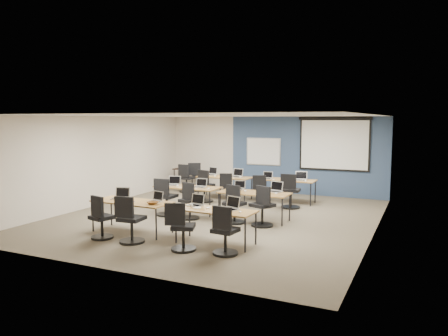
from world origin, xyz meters
The scene contains 58 objects.
floor centered at (0.00, 0.00, 0.00)m, with size 8.00×9.00×0.02m, color #6B6354.
ceiling centered at (0.00, 0.00, 2.70)m, with size 8.00×9.00×0.02m, color white.
wall_back centered at (0.00, 4.50, 1.35)m, with size 8.00×0.04×2.70m, color beige.
wall_front centered at (0.00, -4.50, 1.35)m, with size 8.00×0.04×2.70m, color beige.
wall_left centered at (-4.00, 0.00, 1.35)m, with size 0.04×9.00×2.70m, color beige.
wall_right centered at (4.00, 0.00, 1.35)m, with size 0.04×9.00×2.70m, color beige.
blue_accent_panel centered at (1.25, 4.47, 1.35)m, with size 5.50×0.04×2.70m, color #3D5977.
whiteboard centered at (-0.30, 4.43, 1.45)m, with size 1.28×0.03×0.98m.
projector_screen centered at (2.20, 4.41, 1.89)m, with size 2.40×0.10×1.82m.
training_table_front_left centered at (-1.10, -2.24, 0.69)m, with size 1.87×0.78×0.73m.
training_table_front_right centered at (1.07, -2.28, 0.68)m, with size 1.70×0.71×0.73m.
training_table_mid_left centered at (-1.02, 0.20, 0.69)m, with size 1.84×0.77×0.73m.
training_table_mid_right centered at (1.02, 0.07, 0.69)m, with size 1.83×0.76×0.73m.
training_table_back_left centered at (-0.97, 2.57, 0.68)m, with size 1.78×0.74×0.73m.
training_table_back_right centered at (1.10, 2.78, 0.68)m, with size 1.75×0.73×0.73m.
laptop_0 centered at (-1.53, -2.11, 0.80)m, with size 0.35×0.30×0.26m.
mouse_0 centered at (-1.31, -2.30, 0.74)m, with size 0.06×0.09×0.03m, color white.
task_chair_0 centered at (-1.36, -3.01, 0.40)m, with size 0.49×0.49×0.97m.
laptop_1 centered at (-0.55, -2.07, 0.79)m, with size 0.31×0.26×0.23m.
mouse_1 centered at (-0.43, -2.23, 0.74)m, with size 0.06×0.09×0.03m, color white.
task_chair_1 centered at (-0.59, -3.00, 0.42)m, with size 0.54×0.54×1.02m.
laptop_2 centered at (0.49, -2.07, 0.79)m, with size 0.32×0.27×0.25m.
mouse_2 centered at (0.87, -2.25, 0.74)m, with size 0.07×0.10×0.04m, color white.
task_chair_2 centered at (0.67, -3.02, 0.40)m, with size 0.52×0.50×0.98m.
laptop_3 centered at (1.36, -2.13, 0.80)m, with size 0.35×0.30×0.27m.
mouse_3 centered at (1.63, -2.32, 0.74)m, with size 0.05×0.09×0.03m, color white.
task_chair_3 centered at (1.56, -2.90, 0.40)m, with size 0.49×0.49×0.98m.
laptop_4 centered at (-1.52, 0.24, 0.79)m, with size 0.35×0.29×0.26m.
mouse_4 centered at (-1.28, 0.10, 0.74)m, with size 0.06×0.10×0.03m, color white.
task_chair_4 centered at (-1.35, -0.44, 0.43)m, with size 0.55×0.55×1.03m.
laptop_5 centered at (-0.64, 0.23, 0.79)m, with size 0.32×0.27×0.24m.
mouse_5 centered at (-0.29, 0.08, 0.74)m, with size 0.06×0.10×0.03m, color white.
task_chair_5 centered at (-0.54, -0.54, 0.41)m, with size 0.52×0.51×0.99m.
laptop_6 centered at (0.47, 0.37, 0.79)m, with size 0.30×0.26×0.23m.
mouse_6 centered at (0.76, 0.10, 0.74)m, with size 0.06×0.10×0.04m, color white.
task_chair_6 centered at (0.70, -0.48, 0.41)m, with size 0.52×0.52×1.00m.
laptop_7 centered at (1.50, 0.38, 0.80)m, with size 0.36×0.30×0.27m.
mouse_7 centered at (1.60, 0.12, 0.74)m, with size 0.06×0.10×0.04m, color white.
task_chair_7 centered at (1.45, -0.48, 0.42)m, with size 0.58×0.55×1.02m.
laptop_8 centered at (-1.55, 2.78, 0.80)m, with size 0.35×0.30×0.27m.
mouse_8 centered at (-1.27, 2.47, 0.74)m, with size 0.06×0.10×0.04m, color white.
task_chair_8 centered at (-1.31, 1.76, 0.43)m, with size 0.58×0.56×1.04m.
laptop_9 centered at (-0.58, 2.67, 0.80)m, with size 0.36×0.30×0.27m.
mouse_9 centered at (-0.42, 2.57, 0.74)m, with size 0.07×0.10×0.04m, color white.
task_chair_9 centered at (-0.49, 1.85, 0.39)m, with size 0.50×0.47×0.96m.
laptop_10 centered at (0.47, 2.64, 0.79)m, with size 0.30×0.25×0.23m.
mouse_10 centered at (0.72, 2.52, 0.74)m, with size 0.06×0.10×0.03m, color white.
task_chair_10 centered at (0.65, 1.74, 0.40)m, with size 0.52×0.49×0.97m.
laptop_11 centered at (1.51, 2.77, 0.80)m, with size 0.36×0.31×0.27m.
mouse_11 centered at (1.73, 2.57, 0.74)m, with size 0.06×0.10×0.04m, color white.
task_chair_11 centered at (1.44, 1.94, 0.43)m, with size 0.56×0.56×1.03m.
blue_mousepad centered at (-1.13, -2.34, 0.73)m, with size 0.24×0.20×0.01m, color navy.
snack_bowl centered at (-0.45, -2.36, 0.76)m, with size 0.27×0.27×0.07m, color brown.
snack_plate centered at (0.64, -2.31, 0.74)m, with size 0.17×0.17×0.01m, color white.
coffee_cup centered at (0.50, -2.30, 0.77)m, with size 0.05×0.05×0.05m, color white.
utility_table centered at (-3.21, 3.90, 0.65)m, with size 0.89×0.49×0.75m.
spare_chair_a centered at (-2.48, 3.57, 0.43)m, with size 0.63×0.56×1.04m.
spare_chair_b centered at (-2.76, 3.13, 0.42)m, with size 0.54×0.54×1.02m.
Camera 1 is at (4.99, -10.31, 2.60)m, focal length 35.00 mm.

